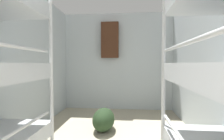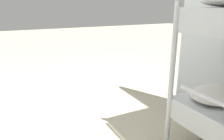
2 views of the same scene
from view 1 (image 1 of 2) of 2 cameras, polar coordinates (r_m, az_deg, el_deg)
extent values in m
cube|color=silver|center=(4.56, 1.96, 2.77)|extent=(2.89, 0.06, 2.48)
cylinder|color=silver|center=(2.35, -19.19, -1.94)|extent=(0.04, 0.04, 2.06)
cylinder|color=silver|center=(2.17, 16.44, -2.23)|extent=(0.04, 0.04, 2.06)
cylinder|color=silver|center=(1.28, 24.57, 8.51)|extent=(0.03, 1.61, 0.03)
ellipsoid|color=#23381E|center=(3.23, -2.75, -15.82)|extent=(0.39, 0.65, 0.39)
cube|color=#472819|center=(4.47, -0.70, 9.74)|extent=(0.44, 0.12, 0.90)
camera|label=2|loc=(1.60, 14.23, 2.89)|focal=35.00mm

